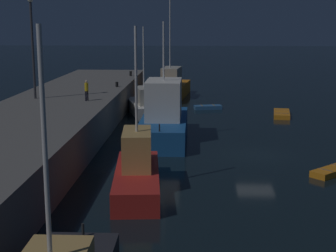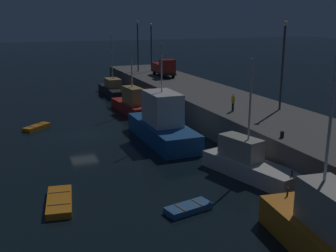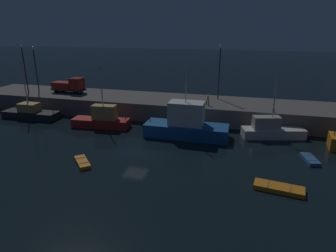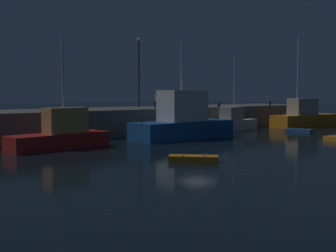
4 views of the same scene
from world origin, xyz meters
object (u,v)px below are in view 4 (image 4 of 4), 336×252
(fishing_boat_orange, at_px, (306,117))
(bollard_west, at_px, (219,105))
(fishing_trawler_green, at_px, (61,134))
(rowboat_white_mid, at_px, (299,131))
(bollard_central, at_px, (270,103))
(fishing_boat_white, at_px, (234,122))
(dockworker, at_px, (156,100))
(lamp_post_central, at_px, (139,67))
(dinghy_orange_near, at_px, (194,159))
(fishing_boat_blue, at_px, (183,121))

(fishing_boat_orange, height_order, bollard_west, fishing_boat_orange)
(fishing_trawler_green, xyz_separation_m, rowboat_white_mid, (26.04, -4.40, -0.91))
(rowboat_white_mid, distance_m, bollard_west, 9.84)
(bollard_west, xyz_separation_m, bollard_central, (10.14, -0.07, 0.04))
(fishing_boat_white, xyz_separation_m, dockworker, (-8.59, 3.71, 2.60))
(lamp_post_central, bearing_deg, fishing_trawler_green, -146.02)
(dinghy_orange_near, height_order, rowboat_white_mid, rowboat_white_mid)
(fishing_trawler_green, distance_m, dockworker, 15.19)
(fishing_boat_blue, height_order, rowboat_white_mid, fishing_boat_blue)
(fishing_trawler_green, bearing_deg, fishing_boat_orange, -0.69)
(fishing_boat_white, xyz_separation_m, bollard_central, (10.40, 2.56, 1.95))
(fishing_trawler_green, bearing_deg, fishing_boat_blue, -3.32)
(dinghy_orange_near, relative_size, lamp_post_central, 0.37)
(rowboat_white_mid, height_order, bollard_central, bollard_central)
(bollard_central, bearing_deg, fishing_trawler_green, -172.37)
(bollard_west, relative_size, bollard_central, 0.87)
(fishing_trawler_green, relative_size, lamp_post_central, 1.06)
(fishing_boat_blue, bearing_deg, rowboat_white_mid, -14.85)
(fishing_boat_white, bearing_deg, lamp_post_central, 132.94)
(rowboat_white_mid, height_order, lamp_post_central, lamp_post_central)
(dinghy_orange_near, bearing_deg, lamp_post_central, 61.66)
(dockworker, bearing_deg, fishing_boat_blue, -106.13)
(fishing_boat_blue, bearing_deg, fishing_boat_white, 13.78)
(fishing_trawler_green, height_order, lamp_post_central, lamp_post_central)
(fishing_trawler_green, height_order, bollard_west, fishing_trawler_green)
(fishing_boat_orange, distance_m, fishing_trawler_green, 33.90)
(rowboat_white_mid, bearing_deg, lamp_post_central, 127.70)
(fishing_boat_white, bearing_deg, dinghy_orange_near, -145.66)
(bollard_west, bearing_deg, dockworker, 173.02)
(lamp_post_central, relative_size, dockworker, 4.97)
(fishing_boat_blue, height_order, dinghy_orange_near, fishing_boat_blue)
(fishing_boat_orange, xyz_separation_m, lamp_post_central, (-19.01, 10.44, 6.15))
(fishing_trawler_green, bearing_deg, dinghy_orange_near, -72.82)
(fishing_trawler_green, height_order, rowboat_white_mid, fishing_trawler_green)
(dockworker, height_order, bollard_central, dockworker)
(fishing_trawler_green, distance_m, lamp_post_central, 19.02)
(fishing_boat_orange, bearing_deg, fishing_boat_white, 168.81)
(fishing_boat_white, distance_m, bollard_central, 10.88)
(lamp_post_central, relative_size, bollard_central, 14.61)
(fishing_trawler_green, distance_m, bollard_central, 33.24)
(fishing_boat_orange, height_order, dinghy_orange_near, fishing_boat_orange)
(fishing_trawler_green, xyz_separation_m, bollard_west, (22.75, 4.48, 1.80))
(fishing_boat_orange, xyz_separation_m, dinghy_orange_near, (-30.44, -10.76, -1.04))
(bollard_central, bearing_deg, rowboat_white_mid, -127.94)
(fishing_boat_orange, relative_size, dinghy_orange_near, 3.79)
(fishing_boat_blue, xyz_separation_m, dockworker, (1.81, 6.26, 1.95))
(bollard_west, distance_m, bollard_central, 10.14)
(dinghy_orange_near, distance_m, rowboat_white_mid, 23.58)
(bollard_west, bearing_deg, lamp_post_central, 144.77)
(dockworker, relative_size, bollard_west, 3.37)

